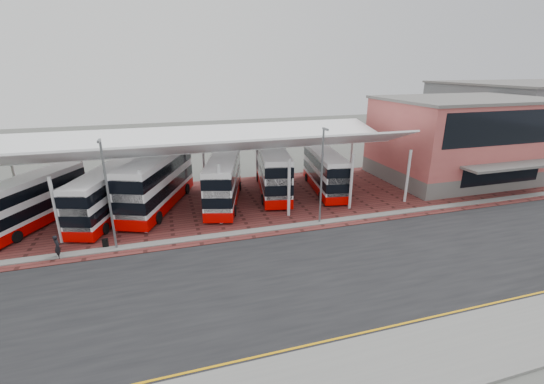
# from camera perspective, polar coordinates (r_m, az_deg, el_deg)

# --- Properties ---
(ground) EXTENTS (140.00, 140.00, 0.00)m
(ground) POSITION_cam_1_polar(r_m,az_deg,el_deg) (25.30, 9.11, -10.92)
(ground) COLOR #51524D
(road) EXTENTS (120.00, 14.00, 0.02)m
(road) POSITION_cam_1_polar(r_m,az_deg,el_deg) (24.53, 10.13, -12.00)
(road) COLOR black
(road) RESTS_ON ground
(forecourt) EXTENTS (72.00, 16.00, 0.06)m
(forecourt) POSITION_cam_1_polar(r_m,az_deg,el_deg) (36.88, 3.23, -0.76)
(forecourt) COLOR maroon
(forecourt) RESTS_ON ground
(sidewalk) EXTENTS (120.00, 4.00, 0.14)m
(sidewalk) POSITION_cam_1_polar(r_m,az_deg,el_deg) (19.18, 21.77, -23.21)
(sidewalk) COLOR slate
(sidewalk) RESTS_ON ground
(north_kerb) EXTENTS (120.00, 0.80, 0.14)m
(north_kerb) POSITION_cam_1_polar(r_m,az_deg,el_deg) (30.31, 4.06, -5.26)
(north_kerb) COLOR slate
(north_kerb) RESTS_ON ground
(yellow_line_near) EXTENTS (120.00, 0.12, 0.01)m
(yellow_line_near) POSITION_cam_1_polar(r_m,az_deg,el_deg) (20.38, 18.14, -20.01)
(yellow_line_near) COLOR #F2A50A
(yellow_line_near) RESTS_ON road
(yellow_line_far) EXTENTS (120.00, 0.12, 0.01)m
(yellow_line_far) POSITION_cam_1_polar(r_m,az_deg,el_deg) (20.56, 17.64, -19.54)
(yellow_line_far) COLOR #F2A50A
(yellow_line_far) RESTS_ON road
(canopy) EXTENTS (37.00, 11.63, 7.07)m
(canopy) POSITION_cam_1_polar(r_m,az_deg,el_deg) (34.38, -9.88, 7.51)
(canopy) COLOR silver
(canopy) RESTS_ON ground
(terminal) EXTENTS (18.40, 14.40, 9.25)m
(terminal) POSITION_cam_1_polar(r_m,az_deg,el_deg) (47.67, 27.62, 7.44)
(terminal) COLOR #64615E
(terminal) RESTS_ON ground
(warehouse) EXTENTS (30.50, 20.50, 10.25)m
(warehouse) POSITION_cam_1_polar(r_m,az_deg,el_deg) (72.91, 36.66, 9.62)
(warehouse) COLOR #5D6062
(warehouse) RESTS_ON ground
(lamp_west) EXTENTS (0.16, 0.90, 8.07)m
(lamp_west) POSITION_cam_1_polar(r_m,az_deg,el_deg) (27.37, -24.35, -0.08)
(lamp_west) COLOR slate
(lamp_west) RESTS_ON ground
(lamp_east) EXTENTS (0.16, 0.90, 8.07)m
(lamp_east) POSITION_cam_1_polar(r_m,az_deg,el_deg) (29.63, 7.82, 2.87)
(lamp_east) COLOR slate
(lamp_east) RESTS_ON ground
(bus_0) EXTENTS (6.76, 9.94, 4.13)m
(bus_0) POSITION_cam_1_polar(r_m,az_deg,el_deg) (35.63, -33.36, -1.19)
(bus_0) COLOR white
(bus_0) RESTS_ON forecourt
(bus_1) EXTENTS (5.47, 10.39, 4.19)m
(bus_1) POSITION_cam_1_polar(r_m,az_deg,el_deg) (34.09, -24.52, -0.45)
(bus_1) COLOR white
(bus_1) RESTS_ON forecourt
(bus_2) EXTENTS (7.01, 12.04, 4.90)m
(bus_2) POSITION_cam_1_polar(r_m,az_deg,el_deg) (34.99, -17.47, 1.50)
(bus_2) COLOR white
(bus_2) RESTS_ON forecourt
(bus_3) EXTENTS (5.30, 11.07, 4.45)m
(bus_3) POSITION_cam_1_polar(r_m,az_deg,el_deg) (34.85, -7.58, 1.79)
(bus_3) COLOR white
(bus_3) RESTS_ON forecourt
(bus_4) EXTENTS (4.65, 11.58, 4.65)m
(bus_4) POSITION_cam_1_polar(r_m,az_deg,el_deg) (37.53, 0.08, 3.39)
(bus_4) COLOR white
(bus_4) RESTS_ON forecourt
(bus_5) EXTENTS (4.00, 10.35, 4.16)m
(bus_5) POSITION_cam_1_polar(r_m,az_deg,el_deg) (38.54, 8.24, 3.23)
(bus_5) COLOR white
(bus_5) RESTS_ON forecourt
(pedestrian) EXTENTS (0.60, 0.71, 1.67)m
(pedestrian) POSITION_cam_1_polar(r_m,az_deg,el_deg) (29.09, -30.60, -7.39)
(pedestrian) COLOR black
(pedestrian) RESTS_ON forecourt
(suitcase) EXTENTS (0.39, 0.28, 0.67)m
(suitcase) POSITION_cam_1_polar(r_m,az_deg,el_deg) (29.30, -24.68, -7.30)
(suitcase) COLOR black
(suitcase) RESTS_ON forecourt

